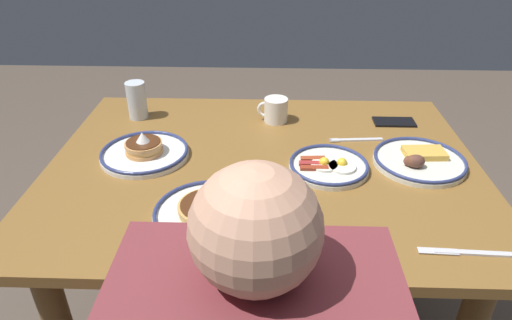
{
  "coord_description": "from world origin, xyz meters",
  "views": [
    {
      "loc": [
        -0.02,
        1.17,
        1.44
      ],
      "look_at": [
        0.02,
        0.03,
        0.77
      ],
      "focal_mm": 31.64,
      "sensor_mm": 36.0,
      "label": 1
    }
  ],
  "objects_px": {
    "coffee_mug": "(275,110)",
    "fork_near": "(356,140)",
    "plate_far_companion": "(208,212)",
    "cell_phone": "(394,122)",
    "butter_knife": "(469,253)",
    "fork_far": "(279,193)",
    "plate_near_main": "(329,166)",
    "plate_center_pancakes": "(144,152)",
    "drinking_glass": "(137,102)",
    "plate_far_side": "(419,160)"
  },
  "relations": [
    {
      "from": "plate_far_companion",
      "to": "coffee_mug",
      "type": "xyz_separation_m",
      "value": [
        -0.17,
        -0.56,
        0.03
      ]
    },
    {
      "from": "plate_center_pancakes",
      "to": "drinking_glass",
      "type": "relative_size",
      "value": 2.03
    },
    {
      "from": "coffee_mug",
      "to": "plate_near_main",
      "type": "bearing_deg",
      "value": 115.83
    },
    {
      "from": "cell_phone",
      "to": "fork_near",
      "type": "bearing_deg",
      "value": 41.51
    },
    {
      "from": "fork_near",
      "to": "butter_knife",
      "type": "height_order",
      "value": "same"
    },
    {
      "from": "coffee_mug",
      "to": "butter_knife",
      "type": "height_order",
      "value": "coffee_mug"
    },
    {
      "from": "plate_far_companion",
      "to": "fork_far",
      "type": "relative_size",
      "value": 1.52
    },
    {
      "from": "plate_center_pancakes",
      "to": "cell_phone",
      "type": "bearing_deg",
      "value": -162.19
    },
    {
      "from": "plate_far_companion",
      "to": "cell_phone",
      "type": "height_order",
      "value": "plate_far_companion"
    },
    {
      "from": "plate_far_companion",
      "to": "drinking_glass",
      "type": "height_order",
      "value": "drinking_glass"
    },
    {
      "from": "cell_phone",
      "to": "fork_near",
      "type": "relative_size",
      "value": 0.81
    },
    {
      "from": "plate_far_side",
      "to": "plate_far_companion",
      "type": "bearing_deg",
      "value": 24.67
    },
    {
      "from": "plate_far_companion",
      "to": "butter_knife",
      "type": "distance_m",
      "value": 0.62
    },
    {
      "from": "plate_far_companion",
      "to": "butter_knife",
      "type": "xyz_separation_m",
      "value": [
        -0.61,
        0.12,
        -0.01
      ]
    },
    {
      "from": "plate_far_companion",
      "to": "drinking_glass",
      "type": "xyz_separation_m",
      "value": [
        0.32,
        -0.58,
        0.04
      ]
    },
    {
      "from": "drinking_glass",
      "to": "fork_far",
      "type": "height_order",
      "value": "drinking_glass"
    },
    {
      "from": "cell_phone",
      "to": "butter_knife",
      "type": "distance_m",
      "value": 0.68
    },
    {
      "from": "plate_center_pancakes",
      "to": "fork_far",
      "type": "xyz_separation_m",
      "value": [
        -0.41,
        0.19,
        -0.01
      ]
    },
    {
      "from": "fork_near",
      "to": "butter_knife",
      "type": "xyz_separation_m",
      "value": [
        -0.17,
        0.54,
        -0.0
      ]
    },
    {
      "from": "plate_center_pancakes",
      "to": "coffee_mug",
      "type": "xyz_separation_m",
      "value": [
        -0.4,
        -0.27,
        0.03
      ]
    },
    {
      "from": "butter_knife",
      "to": "plate_far_companion",
      "type": "bearing_deg",
      "value": -10.75
    },
    {
      "from": "plate_far_side",
      "to": "fork_far",
      "type": "xyz_separation_m",
      "value": [
        0.42,
        0.17,
        -0.01
      ]
    },
    {
      "from": "coffee_mug",
      "to": "fork_near",
      "type": "height_order",
      "value": "coffee_mug"
    },
    {
      "from": "plate_center_pancakes",
      "to": "drinking_glass",
      "type": "xyz_separation_m",
      "value": [
        0.09,
        -0.28,
        0.04
      ]
    },
    {
      "from": "butter_knife",
      "to": "plate_near_main",
      "type": "bearing_deg",
      "value": -51.62
    },
    {
      "from": "plate_center_pancakes",
      "to": "plate_far_companion",
      "type": "distance_m",
      "value": 0.38
    },
    {
      "from": "plate_far_side",
      "to": "butter_knife",
      "type": "height_order",
      "value": "plate_far_side"
    },
    {
      "from": "plate_near_main",
      "to": "butter_knife",
      "type": "bearing_deg",
      "value": 128.38
    },
    {
      "from": "plate_center_pancakes",
      "to": "fork_far",
      "type": "distance_m",
      "value": 0.45
    },
    {
      "from": "plate_far_companion",
      "to": "plate_far_side",
      "type": "bearing_deg",
      "value": -155.33
    },
    {
      "from": "cell_phone",
      "to": "fork_far",
      "type": "xyz_separation_m",
      "value": [
        0.41,
        0.45,
        -0.0
      ]
    },
    {
      "from": "plate_center_pancakes",
      "to": "plate_far_side",
      "type": "height_order",
      "value": "plate_center_pancakes"
    },
    {
      "from": "cell_phone",
      "to": "butter_knife",
      "type": "bearing_deg",
      "value": 91.41
    },
    {
      "from": "butter_knife",
      "to": "fork_far",
      "type": "bearing_deg",
      "value": -27.64
    },
    {
      "from": "drinking_glass",
      "to": "fork_near",
      "type": "bearing_deg",
      "value": 168.43
    },
    {
      "from": "plate_far_side",
      "to": "coffee_mug",
      "type": "height_order",
      "value": "coffee_mug"
    },
    {
      "from": "plate_near_main",
      "to": "coffee_mug",
      "type": "distance_m",
      "value": 0.36
    },
    {
      "from": "coffee_mug",
      "to": "cell_phone",
      "type": "bearing_deg",
      "value": 179.6
    },
    {
      "from": "plate_center_pancakes",
      "to": "fork_near",
      "type": "distance_m",
      "value": 0.68
    },
    {
      "from": "drinking_glass",
      "to": "plate_center_pancakes",
      "type": "bearing_deg",
      "value": 107.98
    },
    {
      "from": "coffee_mug",
      "to": "cell_phone",
      "type": "relative_size",
      "value": 0.79
    },
    {
      "from": "plate_near_main",
      "to": "fork_far",
      "type": "bearing_deg",
      "value": 41.2
    },
    {
      "from": "plate_near_main",
      "to": "plate_far_side",
      "type": "relative_size",
      "value": 0.86
    },
    {
      "from": "plate_far_companion",
      "to": "fork_far",
      "type": "bearing_deg",
      "value": -148.89
    },
    {
      "from": "plate_near_main",
      "to": "plate_far_companion",
      "type": "bearing_deg",
      "value": 35.98
    },
    {
      "from": "plate_center_pancakes",
      "to": "plate_far_companion",
      "type": "relative_size",
      "value": 0.99
    },
    {
      "from": "plate_center_pancakes",
      "to": "fork_near",
      "type": "relative_size",
      "value": 1.51
    },
    {
      "from": "coffee_mug",
      "to": "fork_far",
      "type": "relative_size",
      "value": 0.63
    },
    {
      "from": "fork_far",
      "to": "cell_phone",
      "type": "bearing_deg",
      "value": -132.5
    },
    {
      "from": "fork_near",
      "to": "fork_far",
      "type": "xyz_separation_m",
      "value": [
        0.26,
        0.31,
        -0.0
      ]
    }
  ]
}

